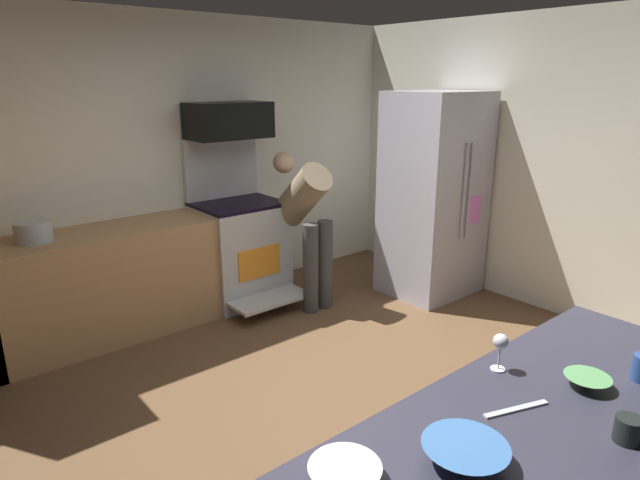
{
  "coord_description": "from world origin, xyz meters",
  "views": [
    {
      "loc": [
        -2.04,
        -2.25,
        2.05
      ],
      "look_at": [
        0.07,
        0.3,
        1.05
      ],
      "focal_mm": 30.21,
      "sensor_mm": 36.0,
      "label": 1
    }
  ],
  "objects_px": {
    "oven_range": "(240,248)",
    "mixing_bowl_large": "(587,382)",
    "microwave": "(229,120)",
    "refrigerator": "(434,195)",
    "mug_tea": "(628,430)",
    "mixing_bowl_prep": "(345,474)",
    "wine_glass_mid": "(500,344)",
    "person_cook": "(306,217)",
    "mixing_bowl_small": "(465,454)",
    "stock_pot": "(33,232)"
  },
  "relations": [
    {
      "from": "oven_range",
      "to": "person_cook",
      "type": "distance_m",
      "value": 0.72
    },
    {
      "from": "microwave",
      "to": "refrigerator",
      "type": "xyz_separation_m",
      "value": [
        1.56,
        -1.11,
        -0.72
      ]
    },
    {
      "from": "mixing_bowl_large",
      "to": "mixing_bowl_prep",
      "type": "distance_m",
      "value": 1.09
    },
    {
      "from": "oven_range",
      "to": "mixing_bowl_small",
      "type": "xyz_separation_m",
      "value": [
        -1.27,
        -3.42,
        0.42
      ]
    },
    {
      "from": "mixing_bowl_prep",
      "to": "stock_pot",
      "type": "relative_size",
      "value": 0.87
    },
    {
      "from": "oven_range",
      "to": "mixing_bowl_large",
      "type": "xyz_separation_m",
      "value": [
        -0.54,
        -3.46,
        0.41
      ]
    },
    {
      "from": "person_cook",
      "to": "microwave",
      "type": "bearing_deg",
      "value": 124.56
    },
    {
      "from": "refrigerator",
      "to": "person_cook",
      "type": "bearing_deg",
      "value": 155.83
    },
    {
      "from": "mug_tea",
      "to": "mixing_bowl_small",
      "type": "bearing_deg",
      "value": 151.17
    },
    {
      "from": "person_cook",
      "to": "mixing_bowl_prep",
      "type": "relative_size",
      "value": 6.28
    },
    {
      "from": "mixing_bowl_small",
      "to": "mug_tea",
      "type": "height_order",
      "value": "mug_tea"
    },
    {
      "from": "mixing_bowl_prep",
      "to": "oven_range",
      "type": "bearing_deg",
      "value": 63.66
    },
    {
      "from": "oven_range",
      "to": "mixing_bowl_small",
      "type": "height_order",
      "value": "oven_range"
    },
    {
      "from": "mixing_bowl_large",
      "to": "mug_tea",
      "type": "relative_size",
      "value": 1.99
    },
    {
      "from": "person_cook",
      "to": "wine_glass_mid",
      "type": "bearing_deg",
      "value": -112.33
    },
    {
      "from": "mixing_bowl_prep",
      "to": "mixing_bowl_large",
      "type": "bearing_deg",
      "value": -11.72
    },
    {
      "from": "oven_range",
      "to": "refrigerator",
      "type": "height_order",
      "value": "refrigerator"
    },
    {
      "from": "mixing_bowl_large",
      "to": "mug_tea",
      "type": "xyz_separation_m",
      "value": [
        -0.23,
        -0.24,
        0.02
      ]
    },
    {
      "from": "mug_tea",
      "to": "stock_pot",
      "type": "distance_m",
      "value": 3.83
    },
    {
      "from": "oven_range",
      "to": "wine_glass_mid",
      "type": "distance_m",
      "value": 3.29
    },
    {
      "from": "oven_range",
      "to": "refrigerator",
      "type": "distance_m",
      "value": 1.92
    },
    {
      "from": "refrigerator",
      "to": "microwave",
      "type": "bearing_deg",
      "value": 144.62
    },
    {
      "from": "mixing_bowl_large",
      "to": "mixing_bowl_prep",
      "type": "bearing_deg",
      "value": 168.28
    },
    {
      "from": "microwave",
      "to": "mixing_bowl_large",
      "type": "xyz_separation_m",
      "value": [
        -0.54,
        -3.56,
        -0.76
      ]
    },
    {
      "from": "mug_tea",
      "to": "stock_pot",
      "type": "xyz_separation_m",
      "value": [
        -0.95,
        3.71,
        0.03
      ]
    },
    {
      "from": "stock_pot",
      "to": "refrigerator",
      "type": "bearing_deg",
      "value": -17.41
    },
    {
      "from": "oven_range",
      "to": "wine_glass_mid",
      "type": "bearing_deg",
      "value": -102.32
    },
    {
      "from": "mixing_bowl_small",
      "to": "stock_pot",
      "type": "bearing_deg",
      "value": 97.43
    },
    {
      "from": "oven_range",
      "to": "mixing_bowl_prep",
      "type": "height_order",
      "value": "oven_range"
    },
    {
      "from": "mixing_bowl_large",
      "to": "mixing_bowl_prep",
      "type": "height_order",
      "value": "mixing_bowl_prep"
    },
    {
      "from": "microwave",
      "to": "refrigerator",
      "type": "height_order",
      "value": "refrigerator"
    },
    {
      "from": "oven_range",
      "to": "microwave",
      "type": "height_order",
      "value": "microwave"
    },
    {
      "from": "wine_glass_mid",
      "to": "mug_tea",
      "type": "distance_m",
      "value": 0.54
    },
    {
      "from": "microwave",
      "to": "mixing_bowl_large",
      "type": "relative_size",
      "value": 4.24
    },
    {
      "from": "person_cook",
      "to": "stock_pot",
      "type": "bearing_deg",
      "value": 166.51
    },
    {
      "from": "wine_glass_mid",
      "to": "microwave",
      "type": "bearing_deg",
      "value": 78.02
    },
    {
      "from": "mug_tea",
      "to": "person_cook",
      "type": "bearing_deg",
      "value": 69.89
    },
    {
      "from": "mixing_bowl_prep",
      "to": "stock_pot",
      "type": "xyz_separation_m",
      "value": [
        -0.11,
        3.26,
        0.05
      ]
    },
    {
      "from": "wine_glass_mid",
      "to": "mixing_bowl_prep",
      "type": "bearing_deg",
      "value": -175.52
    },
    {
      "from": "microwave",
      "to": "wine_glass_mid",
      "type": "relative_size",
      "value": 4.62
    },
    {
      "from": "mixing_bowl_prep",
      "to": "mug_tea",
      "type": "distance_m",
      "value": 0.96
    },
    {
      "from": "oven_range",
      "to": "mixing_bowl_large",
      "type": "height_order",
      "value": "oven_range"
    },
    {
      "from": "mixing_bowl_small",
      "to": "oven_range",
      "type": "bearing_deg",
      "value": 69.67
    },
    {
      "from": "person_cook",
      "to": "stock_pot",
      "type": "distance_m",
      "value": 2.19
    },
    {
      "from": "mixing_bowl_prep",
      "to": "refrigerator",
      "type": "bearing_deg",
      "value": 35.15
    },
    {
      "from": "person_cook",
      "to": "wine_glass_mid",
      "type": "height_order",
      "value": "person_cook"
    },
    {
      "from": "oven_range",
      "to": "wine_glass_mid",
      "type": "height_order",
      "value": "oven_range"
    },
    {
      "from": "microwave",
      "to": "stock_pot",
      "type": "bearing_deg",
      "value": -177.33
    },
    {
      "from": "mixing_bowl_prep",
      "to": "wine_glass_mid",
      "type": "bearing_deg",
      "value": 4.48
    },
    {
      "from": "microwave",
      "to": "mug_tea",
      "type": "height_order",
      "value": "microwave"
    }
  ]
}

